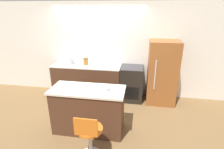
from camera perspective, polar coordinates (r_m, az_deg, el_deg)
ground_plane at (r=4.91m, az=-5.68°, el=-8.72°), size 14.00×14.00×0.00m
wall_back at (r=5.05m, az=-4.29°, el=8.00°), size 8.00×0.06×2.60m
back_counter at (r=5.06m, az=-8.07°, el=-1.98°), size 1.91×0.61×0.95m
kitchen_island at (r=3.66m, az=-7.69°, el=-11.33°), size 1.46×0.64×0.94m
oven_range at (r=4.85m, az=6.38°, el=-2.90°), size 0.61×0.63×0.95m
refrigerator at (r=4.74m, az=16.01°, el=0.57°), size 0.74×0.67×1.67m
stool_chair at (r=3.06m, az=-7.38°, el=-19.61°), size 0.43×0.43×0.89m
kettle at (r=5.06m, az=-13.33°, el=4.43°), size 0.18×0.18×0.22m
mixing_bowl at (r=4.82m, az=-4.16°, el=3.66°), size 0.26×0.26×0.10m
canister_jar at (r=4.91m, az=-8.57°, el=4.29°), size 0.14×0.14×0.18m
fruit_bowl at (r=3.35m, az=-3.20°, el=-4.64°), size 0.28×0.28×0.06m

